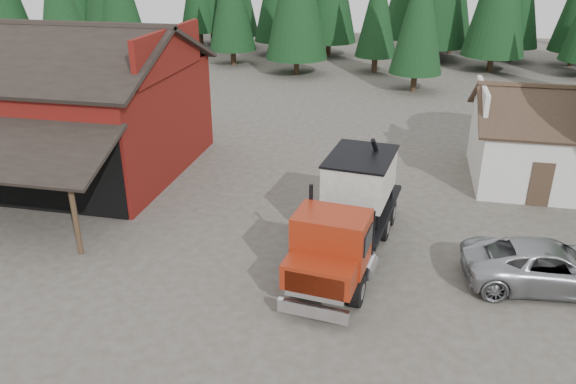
# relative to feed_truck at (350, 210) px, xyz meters

# --- Properties ---
(ground) EXTENTS (120.00, 120.00, 0.00)m
(ground) POSITION_rel_feed_truck_xyz_m (-3.99, -4.03, -1.83)
(ground) COLOR #484339
(ground) RESTS_ON ground
(red_barn) EXTENTS (12.80, 13.63, 7.18)m
(red_barn) POSITION_rel_feed_truck_xyz_m (-14.99, 5.88, 0.86)
(red_barn) COLOR maroon
(red_barn) RESTS_ON ground
(farmhouse) EXTENTS (8.60, 6.42, 4.65)m
(farmhouse) POSITION_rel_feed_truck_xyz_m (9.01, 8.97, -0.17)
(farmhouse) COLOR silver
(farmhouse) RESTS_ON ground
(conifer_backdrop) EXTENTS (76.00, 16.00, 16.00)m
(conifer_backdrop) POSITION_rel_feed_truck_xyz_m (-3.99, 37.97, -1.83)
(conifer_backdrop) COLOR black
(conifer_backdrop) RESTS_ON ground
(near_pine_b) EXTENTS (3.96, 3.96, 10.40)m
(near_pine_b) POSITION_rel_feed_truck_xyz_m (2.01, 25.97, 4.06)
(near_pine_b) COLOR #382619
(near_pine_b) RESTS_ON ground
(feed_truck) EXTENTS (3.35, 8.90, 3.92)m
(feed_truck) POSITION_rel_feed_truck_xyz_m (0.00, 0.00, 0.00)
(feed_truck) COLOR black
(feed_truck) RESTS_ON ground
(silver_car) EXTENTS (5.75, 3.08, 1.54)m
(silver_car) POSITION_rel_feed_truck_xyz_m (6.65, -0.57, -1.06)
(silver_car) COLOR #A2A4A9
(silver_car) RESTS_ON ground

